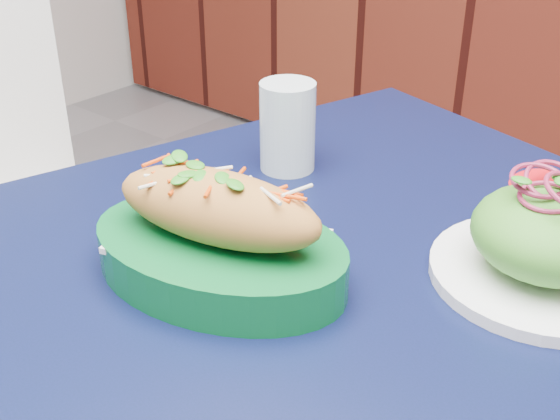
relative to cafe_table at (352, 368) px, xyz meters
The scene contains 4 objects.
cafe_table is the anchor object (origin of this frame).
banh_mi_basket 0.18m from the cafe_table, 151.98° to the right, with size 0.28×0.21×0.11m.
salad_plate 0.21m from the cafe_table, 47.42° to the left, with size 0.20×0.20×0.11m.
water_glass 0.30m from the cafe_table, 142.78° to the left, with size 0.07×0.07×0.11m, color silver.
Camera 1 is at (0.16, 0.92, 1.12)m, focal length 45.00 mm.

